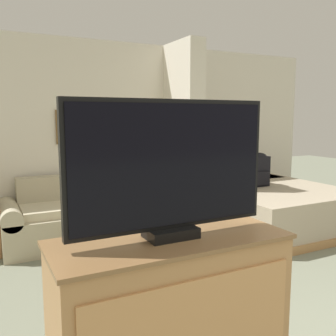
% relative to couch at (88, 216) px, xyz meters
% --- Properties ---
extents(wall_back, '(6.25, 0.16, 2.60)m').
position_rel_couch_xyz_m(wall_back, '(0.80, 0.48, 0.99)').
color(wall_back, silver).
rests_on(wall_back, ground_plane).
extents(wall_partition_pillar, '(0.24, 0.79, 2.60)m').
position_rel_couch_xyz_m(wall_partition_pillar, '(1.41, 0.03, 1.00)').
color(wall_partition_pillar, silver).
rests_on(wall_partition_pillar, ground_plane).
extents(couch, '(2.11, 0.84, 0.81)m').
position_rel_couch_xyz_m(couch, '(0.00, 0.00, 0.00)').
color(couch, '#B7AD8E').
rests_on(couch, ground_plane).
extents(coffee_table, '(0.78, 0.45, 0.44)m').
position_rel_couch_xyz_m(coffee_table, '(0.05, -0.98, 0.08)').
color(coffee_table, '#B27F4C').
rests_on(coffee_table, ground_plane).
extents(tv_dresser, '(1.15, 0.48, 1.01)m').
position_rel_couch_xyz_m(tv_dresser, '(-0.41, -3.11, 0.20)').
color(tv_dresser, '#B27F4C').
rests_on(tv_dresser, ground_plane).
extents(tv, '(1.00, 0.16, 0.65)m').
position_rel_couch_xyz_m(tv, '(-0.41, -3.11, 1.03)').
color(tv, black).
rests_on(tv, tv_dresser).
extents(bed, '(1.83, 2.01, 0.58)m').
position_rel_couch_xyz_m(bed, '(2.49, -0.62, -0.01)').
color(bed, '#B27F4C').
rests_on(bed, ground_plane).
extents(backpack, '(0.32, 0.25, 0.48)m').
position_rel_couch_xyz_m(backpack, '(2.36, -0.45, 0.52)').
color(backpack, black).
rests_on(backpack, bed).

